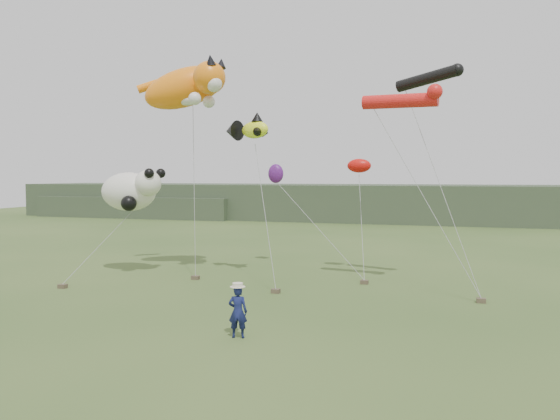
# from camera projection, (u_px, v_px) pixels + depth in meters

# --- Properties ---
(ground) EXTENTS (120.00, 120.00, 0.00)m
(ground) POSITION_uv_depth(u_px,v_px,m) (263.00, 322.00, 18.72)
(ground) COLOR #385123
(ground) RESTS_ON ground
(headland) EXTENTS (90.00, 13.00, 4.00)m
(headland) POSITION_uv_depth(u_px,v_px,m) (363.00, 203.00, 62.16)
(headland) COLOR #2D3D28
(headland) RESTS_ON ground
(festival_attendant) EXTENTS (0.65, 0.49, 1.63)m
(festival_attendant) POSITION_uv_depth(u_px,v_px,m) (238.00, 312.00, 16.88)
(festival_attendant) COLOR #141B4D
(festival_attendant) RESTS_ON ground
(sandbag_anchors) EXTENTS (18.10, 5.19, 0.18)m
(sandbag_anchors) POSITION_uv_depth(u_px,v_px,m) (270.00, 287.00, 24.20)
(sandbag_anchors) COLOR brown
(sandbag_anchors) RESTS_ON ground
(cat_kite) EXTENTS (5.61, 3.47, 3.09)m
(cat_kite) POSITION_uv_depth(u_px,v_px,m) (190.00, 86.00, 27.27)
(cat_kite) COLOR orange
(cat_kite) RESTS_ON ground
(fish_kite) EXTENTS (2.72, 1.81, 1.33)m
(fish_kite) POSITION_uv_depth(u_px,v_px,m) (246.00, 130.00, 26.47)
(fish_kite) COLOR #EEFE25
(fish_kite) RESTS_ON ground
(tube_kites) EXTENTS (4.34, 2.60, 1.92)m
(tube_kites) POSITION_uv_depth(u_px,v_px,m) (416.00, 91.00, 23.95)
(tube_kites) COLOR black
(tube_kites) RESTS_ON ground
(panda_kite) EXTENTS (3.49, 2.26, 2.17)m
(panda_kite) POSITION_uv_depth(u_px,v_px,m) (132.00, 191.00, 27.79)
(panda_kite) COLOR white
(panda_kite) RESTS_ON ground
(misc_kites) EXTENTS (5.89, 1.81, 1.28)m
(misc_kites) POSITION_uv_depth(u_px,v_px,m) (318.00, 170.00, 29.12)
(misc_kites) COLOR red
(misc_kites) RESTS_ON ground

